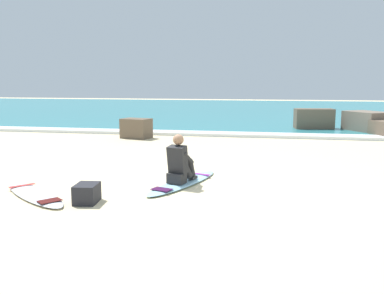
# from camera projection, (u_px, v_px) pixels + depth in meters

# --- Properties ---
(ground_plane) EXTENTS (80.00, 80.00, 0.00)m
(ground_plane) POSITION_uv_depth(u_px,v_px,m) (179.00, 182.00, 8.54)
(ground_plane) COLOR beige
(sea) EXTENTS (80.00, 28.00, 0.10)m
(sea) POSITION_uv_depth(u_px,v_px,m) (247.00, 110.00, 29.15)
(sea) COLOR teal
(sea) RESTS_ON ground
(breaking_foam) EXTENTS (80.00, 0.90, 0.11)m
(breaking_foam) POSITION_uv_depth(u_px,v_px,m) (224.00, 134.00, 15.87)
(breaking_foam) COLOR white
(breaking_foam) RESTS_ON ground
(surfboard_main) EXTENTS (1.26, 2.49, 0.08)m
(surfboard_main) POSITION_uv_depth(u_px,v_px,m) (183.00, 182.00, 8.36)
(surfboard_main) COLOR #9ED1E5
(surfboard_main) RESTS_ON ground
(surfer_seated) EXTENTS (0.51, 0.76, 0.95)m
(surfer_seated) POSITION_uv_depth(u_px,v_px,m) (180.00, 164.00, 8.19)
(surfer_seated) COLOR #232326
(surfer_seated) RESTS_ON surfboard_main
(surfboard_spare_near) EXTENTS (2.07, 1.79, 0.08)m
(surfboard_spare_near) POSITION_uv_depth(u_px,v_px,m) (34.00, 194.00, 7.49)
(surfboard_spare_near) COLOR silver
(surfboard_spare_near) RESTS_ON ground
(rock_outcrop_distant) EXTENTS (4.77, 3.04, 0.91)m
(rock_outcrop_distant) POSITION_uv_depth(u_px,v_px,m) (363.00, 124.00, 16.31)
(rock_outcrop_distant) COLOR #756656
(rock_outcrop_distant) RESTS_ON ground
(shoreline_rock) EXTENTS (1.13, 0.88, 0.70)m
(shoreline_rock) POSITION_uv_depth(u_px,v_px,m) (136.00, 128.00, 15.09)
(shoreline_rock) COLOR brown
(shoreline_rock) RESTS_ON ground
(beach_bag) EXTENTS (0.41, 0.52, 0.32)m
(beach_bag) POSITION_uv_depth(u_px,v_px,m) (87.00, 193.00, 7.06)
(beach_bag) COLOR #232328
(beach_bag) RESTS_ON ground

